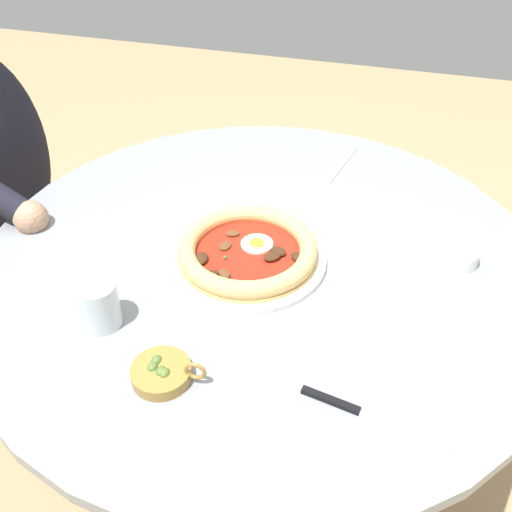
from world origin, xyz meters
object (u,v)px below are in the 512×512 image
Objects in this scene: olive_pan at (162,372)px; fork_utensil at (343,164)px; ramekin_capers at (461,256)px; diner_person at (3,232)px; steak_knife at (353,409)px; dining_table at (261,309)px; pizza_on_plate at (248,252)px; water_glass at (100,306)px.

olive_pan reaches higher than fork_utensil.
ramekin_capers is 1.13m from diner_person.
dining_table is at bearing 35.66° from steak_knife.
steak_knife is 0.19× the size of diner_person.
diner_person is at bearing 64.64° from steak_knife.
dining_table is 3.65× the size of pizza_on_plate.
dining_table is 0.92× the size of diner_person.
olive_pan reaches higher than steak_knife.
fork_utensil is (0.68, 0.13, -0.00)m from steak_knife.
pizza_on_plate is at bearing -39.52° from water_glass.
water_glass is at bearing 119.76° from ramekin_capers.
water_glass is (-0.22, 0.18, 0.02)m from pizza_on_plate.
olive_pan is at bearing -119.24° from water_glass.
steak_knife is 1.90× the size of olive_pan.
dining_table is 0.76m from diner_person.
steak_knife is at bearing -85.84° from olive_pan.
ramekin_capers is at bearing -78.18° from dining_table.
dining_table is 9.25× the size of olive_pan.
pizza_on_plate reaches higher than dining_table.
diner_person is at bearing 55.00° from olive_pan.
olive_pan is at bearing -125.00° from diner_person.
olive_pan is (-0.40, 0.42, -0.01)m from ramekin_capers.
dining_table is at bearing -101.50° from diner_person.
fork_utensil is (0.63, -0.30, -0.04)m from water_glass.
fork_utensil is at bearing -74.81° from diner_person.
diner_person reaches higher than pizza_on_plate.
pizza_on_plate is at bearing -8.02° from olive_pan.
water_glass is at bearing 140.50° from dining_table.
steak_knife is 1.23× the size of fork_utensil.
olive_pan is (-0.08, -0.14, -0.03)m from water_glass.
ramekin_capers is 0.56× the size of olive_pan.
olive_pan is at bearing 171.98° from pizza_on_plate.
steak_knife reaches higher than dining_table.
pizza_on_plate is at bearing -103.73° from diner_person.
olive_pan is at bearing 133.46° from ramekin_capers.
fork_utensil is (0.40, -0.11, -0.02)m from pizza_on_plate.
olive_pan is (-0.02, 0.28, 0.01)m from steak_knife.
olive_pan is at bearing 167.52° from fork_utensil.
fork_utensil is (0.30, 0.27, -0.02)m from ramekin_capers.
ramekin_capers is (0.08, -0.36, 0.16)m from dining_table.
water_glass is 0.43m from steak_knife.
fork_utensil is at bearing -15.69° from pizza_on_plate.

